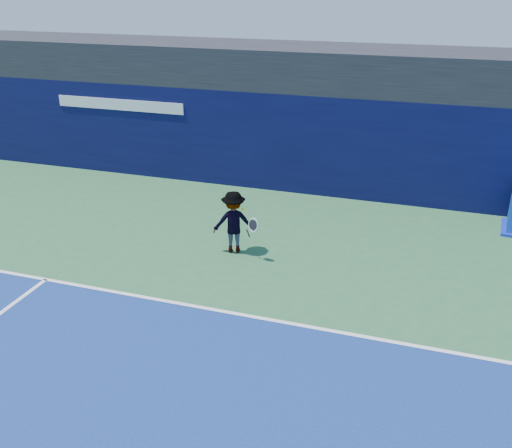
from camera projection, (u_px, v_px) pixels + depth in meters
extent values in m
plane|color=#2B6137|center=(201.00, 423.00, 8.59)|extent=(80.00, 80.00, 0.00)
cube|color=white|center=(261.00, 318.00, 11.20)|extent=(24.00, 0.10, 0.01)
cube|color=black|center=(346.00, 68.00, 17.15)|extent=(36.00, 3.00, 1.20)
cube|color=#090A33|center=(336.00, 145.00, 17.13)|extent=(36.00, 1.00, 3.00)
cube|color=white|center=(119.00, 105.00, 18.32)|extent=(4.50, 0.04, 0.35)
imported|color=silver|center=(234.00, 222.00, 13.62)|extent=(1.14, 0.90, 1.54)
cylinder|color=black|center=(248.00, 233.00, 13.33)|extent=(0.07, 0.14, 0.24)
torus|color=white|center=(253.00, 225.00, 13.14)|extent=(0.28, 0.16, 0.28)
cylinder|color=black|center=(253.00, 225.00, 13.14)|extent=(0.24, 0.12, 0.23)
sphere|color=yellow|center=(243.00, 209.00, 13.52)|extent=(0.08, 0.08, 0.08)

